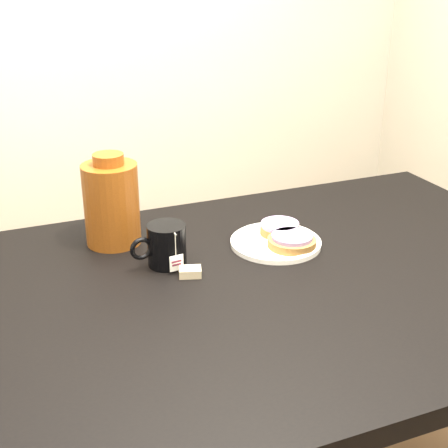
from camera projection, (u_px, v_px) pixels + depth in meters
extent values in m
cube|color=black|center=(262.00, 288.00, 1.26)|extent=(1.40, 0.90, 0.04)
cylinder|color=black|center=(389.00, 298.00, 1.97)|extent=(0.06, 0.06, 0.71)
cylinder|color=white|center=(276.00, 243.00, 1.40)|extent=(0.20, 0.20, 0.01)
torus|color=white|center=(276.00, 240.00, 1.40)|extent=(0.20, 0.20, 0.01)
cylinder|color=brown|center=(280.00, 230.00, 1.43)|extent=(0.10, 0.10, 0.02)
cylinder|color=#987FAB|center=(280.00, 225.00, 1.43)|extent=(0.10, 0.10, 0.01)
cylinder|color=brown|center=(292.00, 242.00, 1.37)|extent=(0.11, 0.11, 0.02)
cylinder|color=#987FAB|center=(292.00, 237.00, 1.36)|extent=(0.10, 0.10, 0.01)
cylinder|color=black|center=(167.00, 245.00, 1.30)|extent=(0.09, 0.09, 0.09)
cylinder|color=black|center=(166.00, 229.00, 1.28)|extent=(0.07, 0.07, 0.00)
torus|color=black|center=(141.00, 249.00, 1.27)|extent=(0.05, 0.02, 0.05)
cylinder|color=beige|center=(175.00, 244.00, 1.26)|extent=(0.00, 0.00, 0.05)
cube|color=white|center=(176.00, 263.00, 1.27)|extent=(0.03, 0.01, 0.03)
cube|color=#C6B793|center=(190.00, 272.00, 1.27)|extent=(0.05, 0.04, 0.02)
cylinder|color=#59270B|center=(112.00, 204.00, 1.38)|extent=(0.16, 0.16, 0.18)
cylinder|color=#59270B|center=(108.00, 159.00, 1.34)|extent=(0.07, 0.07, 0.02)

